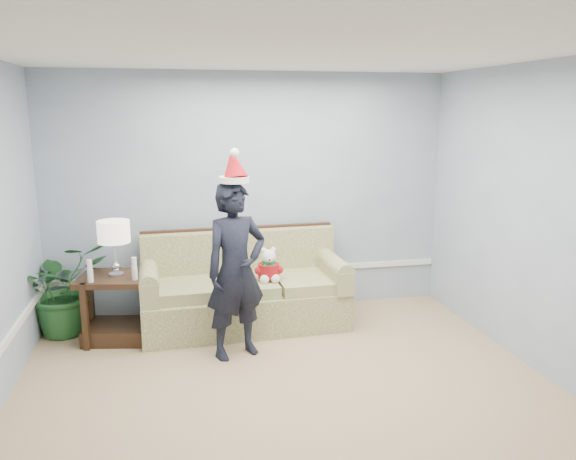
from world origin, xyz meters
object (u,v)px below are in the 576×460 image
(teddy_bear, at_px, (269,269))
(houseplant, at_px, (64,288))
(man, at_px, (236,271))
(side_table, at_px, (118,314))
(sofa, at_px, (244,292))
(table_lamp, at_px, (114,234))

(teddy_bear, bearing_deg, houseplant, 174.01)
(man, height_order, teddy_bear, man)
(side_table, distance_m, man, 1.42)
(sofa, distance_m, man, 0.92)
(teddy_bear, bearing_deg, side_table, -178.65)
(sofa, xyz_separation_m, houseplant, (-1.84, 0.13, 0.13))
(sofa, bearing_deg, table_lamp, -174.50)
(table_lamp, height_order, houseplant, table_lamp)
(sofa, bearing_deg, houseplant, 174.04)
(teddy_bear, bearing_deg, sofa, 145.77)
(houseplant, height_order, man, man)
(table_lamp, height_order, teddy_bear, table_lamp)
(houseplant, bearing_deg, teddy_bear, -8.63)
(sofa, distance_m, houseplant, 1.85)
(table_lamp, xyz_separation_m, teddy_bear, (1.53, -0.02, -0.44))
(sofa, xyz_separation_m, teddy_bear, (0.25, -0.19, 0.30))
(table_lamp, relative_size, teddy_bear, 1.54)
(table_lamp, bearing_deg, houseplant, 151.84)
(side_table, relative_size, teddy_bear, 2.16)
(sofa, xyz_separation_m, man, (-0.16, -0.77, 0.47))
(houseplant, distance_m, teddy_bear, 2.12)
(sofa, bearing_deg, teddy_bear, -38.74)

